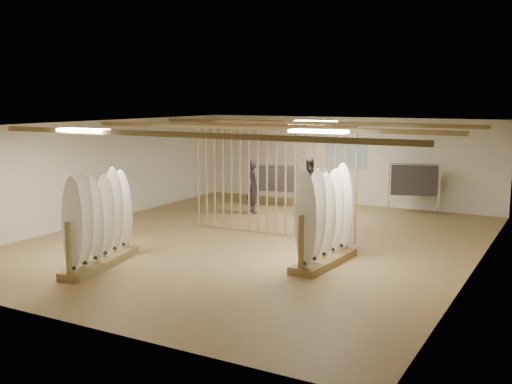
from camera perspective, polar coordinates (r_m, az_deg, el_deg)
The scene contains 16 objects.
floor at distance 14.44m, azimuth 0.00°, elevation -4.71°, with size 12.00×12.00×0.00m, color olive.
ceiling at distance 14.04m, azimuth 0.00°, elevation 6.46°, with size 12.00×12.00×0.00m, color #9C9A94.
wall_back at distance 19.60m, azimuth 8.52°, elevation 2.97°, with size 12.00×12.00×0.00m, color beige.
wall_front at distance 9.46m, azimuth -17.90°, elevation -3.77°, with size 12.00×12.00×0.00m, color beige.
wall_left at distance 17.14m, azimuth -14.80°, elevation 1.92°, with size 12.00×12.00×0.00m, color beige.
wall_right at distance 12.57m, azimuth 20.38°, elevation -0.82°, with size 12.00×12.00×0.00m, color beige.
ceiling_slats at distance 14.05m, azimuth 0.00°, elevation 6.14°, with size 9.50×6.12×0.10m, color olive.
light_panels at distance 14.05m, azimuth 0.00°, elevation 6.22°, with size 1.20×0.35×0.06m, color white.
bamboo_partition at distance 14.87m, azimuth 1.49°, elevation 1.18°, with size 4.45×0.05×2.78m.
poster at distance 19.56m, azimuth 8.52°, elevation 3.55°, with size 1.40×0.03×0.90m, color teal.
rack_left at distance 12.64m, azimuth -14.65°, elevation -3.94°, with size 1.05×2.42×1.91m.
rack_right at distance 12.39m, azimuth 6.55°, elevation -3.82°, with size 0.70×2.14×2.01m.
clothing_rack_a at distance 18.89m, azimuth 1.94°, elevation 1.28°, with size 1.24×0.60×1.36m.
clothing_rack_b at distance 18.30m, azimuth 14.82°, elevation 1.08°, with size 1.38×0.73×1.53m.
shopper_a at distance 17.77m, azimuth -0.22°, elevation 0.87°, with size 0.66×0.45×1.82m, color #2D2B34.
shopper_b at distance 17.57m, azimuth 5.18°, elevation 0.95°, with size 0.94×0.73×1.94m, color #342E28.
Camera 1 is at (6.78, -12.28, 3.42)m, focal length 42.00 mm.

